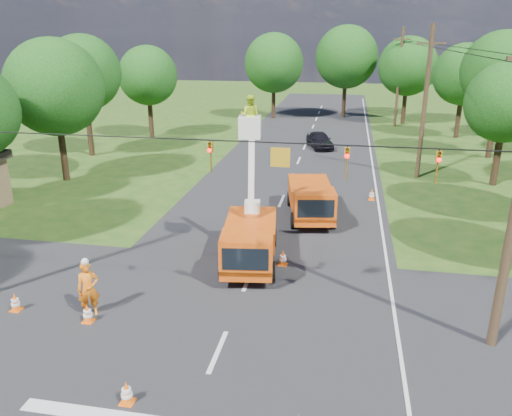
% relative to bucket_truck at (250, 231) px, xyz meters
% --- Properties ---
extents(ground, '(140.00, 140.00, 0.00)m').
position_rel_bucket_truck_xyz_m(ground, '(0.25, 13.54, -1.51)').
color(ground, '#224915').
rests_on(ground, ground).
extents(road_main, '(12.00, 100.00, 0.06)m').
position_rel_bucket_truck_xyz_m(road_main, '(0.25, 13.54, -1.51)').
color(road_main, black).
rests_on(road_main, ground).
extents(road_cross, '(56.00, 10.00, 0.07)m').
position_rel_bucket_truck_xyz_m(road_cross, '(0.25, -4.46, -1.51)').
color(road_cross, black).
rests_on(road_cross, ground).
extents(edge_line, '(0.12, 90.00, 0.02)m').
position_rel_bucket_truck_xyz_m(edge_line, '(5.85, 13.54, -1.51)').
color(edge_line, silver).
rests_on(edge_line, ground).
extents(bucket_truck, '(2.78, 5.76, 7.13)m').
position_rel_bucket_truck_xyz_m(bucket_truck, '(0.00, 0.00, 0.00)').
color(bucket_truck, '#DE590F').
rests_on(bucket_truck, ground).
extents(second_truck, '(2.97, 5.85, 2.09)m').
position_rel_bucket_truck_xyz_m(second_truck, '(2.12, 6.07, -0.43)').
color(second_truck, '#DE590F').
rests_on(second_truck, ground).
extents(ground_worker, '(0.89, 0.81, 2.05)m').
position_rel_bucket_truck_xyz_m(ground_worker, '(-4.73, -5.10, -0.49)').
color(ground_worker, '#FF5915').
rests_on(ground_worker, ground).
extents(distant_car, '(2.91, 4.41, 1.39)m').
position_rel_bucket_truck_xyz_m(distant_car, '(1.54, 23.51, -0.82)').
color(distant_car, black).
rests_on(distant_car, ground).
extents(traffic_cone_0, '(0.38, 0.38, 0.71)m').
position_rel_bucket_truck_xyz_m(traffic_cone_0, '(-1.58, -9.09, -1.16)').
color(traffic_cone_0, '#FD620D').
rests_on(traffic_cone_0, ground).
extents(traffic_cone_2, '(0.38, 0.38, 0.71)m').
position_rel_bucket_truck_xyz_m(traffic_cone_2, '(1.43, 0.04, -1.16)').
color(traffic_cone_2, '#FD620D').
rests_on(traffic_cone_2, ground).
extents(traffic_cone_3, '(0.38, 0.38, 0.71)m').
position_rel_bucket_truck_xyz_m(traffic_cone_3, '(3.37, 4.95, -1.16)').
color(traffic_cone_3, '#FD620D').
rests_on(traffic_cone_3, ground).
extents(traffic_cone_4, '(0.38, 0.38, 0.71)m').
position_rel_bucket_truck_xyz_m(traffic_cone_4, '(-4.58, -5.59, -1.16)').
color(traffic_cone_4, '#FD620D').
rests_on(traffic_cone_4, ground).
extents(traffic_cone_5, '(0.38, 0.38, 0.71)m').
position_rel_bucket_truck_xyz_m(traffic_cone_5, '(-7.49, -5.36, -1.16)').
color(traffic_cone_5, '#FD620D').
rests_on(traffic_cone_5, ground).
extents(traffic_cone_7, '(0.38, 0.38, 0.71)m').
position_rel_bucket_truck_xyz_m(traffic_cone_7, '(5.47, 9.74, -1.16)').
color(traffic_cone_7, '#FD620D').
rests_on(traffic_cone_7, ground).
extents(pole_right_mid, '(1.80, 0.30, 10.00)m').
position_rel_bucket_truck_xyz_m(pole_right_mid, '(8.75, 15.54, 3.59)').
color(pole_right_mid, '#4C3823').
rests_on(pole_right_mid, ground).
extents(pole_right_far, '(1.80, 0.30, 10.00)m').
position_rel_bucket_truck_xyz_m(pole_right_far, '(8.75, 35.54, 3.59)').
color(pole_right_far, '#4C3823').
rests_on(pole_right_far, ground).
extents(signal_span, '(18.00, 0.29, 1.07)m').
position_rel_bucket_truck_xyz_m(signal_span, '(2.47, -4.47, 4.36)').
color(signal_span, black).
rests_on(signal_span, ground).
extents(tree_left_d, '(6.20, 6.20, 9.24)m').
position_rel_bucket_truck_xyz_m(tree_left_d, '(-14.75, 10.54, 4.61)').
color(tree_left_d, '#382616').
rests_on(tree_left_d, ground).
extents(tree_left_e, '(5.80, 5.80, 9.41)m').
position_rel_bucket_truck_xyz_m(tree_left_e, '(-16.55, 17.54, 4.98)').
color(tree_left_e, '#382616').
rests_on(tree_left_e, ground).
extents(tree_left_f, '(5.40, 5.40, 8.40)m').
position_rel_bucket_truck_xyz_m(tree_left_f, '(-14.55, 25.54, 4.17)').
color(tree_left_f, '#382616').
rests_on(tree_left_f, ground).
extents(tree_right_c, '(5.00, 5.00, 7.83)m').
position_rel_bucket_truck_xyz_m(tree_right_c, '(13.45, 14.54, 3.80)').
color(tree_right_c, '#382616').
rests_on(tree_right_c, ground).
extents(tree_right_d, '(6.00, 6.00, 9.70)m').
position_rel_bucket_truck_xyz_m(tree_right_d, '(15.05, 22.54, 5.16)').
color(tree_right_d, '#382616').
rests_on(tree_right_d, ground).
extents(tree_right_e, '(5.60, 5.60, 8.63)m').
position_rel_bucket_truck_xyz_m(tree_right_e, '(14.05, 30.54, 4.30)').
color(tree_right_e, '#382616').
rests_on(tree_right_e, ground).
extents(tree_far_a, '(6.60, 6.60, 9.50)m').
position_rel_bucket_truck_xyz_m(tree_far_a, '(-4.75, 38.54, 4.67)').
color(tree_far_a, '#382616').
rests_on(tree_far_a, ground).
extents(tree_far_b, '(7.00, 7.00, 10.32)m').
position_rel_bucket_truck_xyz_m(tree_far_b, '(3.25, 40.54, 5.29)').
color(tree_far_b, '#382616').
rests_on(tree_far_b, ground).
extents(tree_far_c, '(6.20, 6.20, 9.18)m').
position_rel_bucket_truck_xyz_m(tree_far_c, '(9.75, 37.54, 4.55)').
color(tree_far_c, '#382616').
rests_on(tree_far_c, ground).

